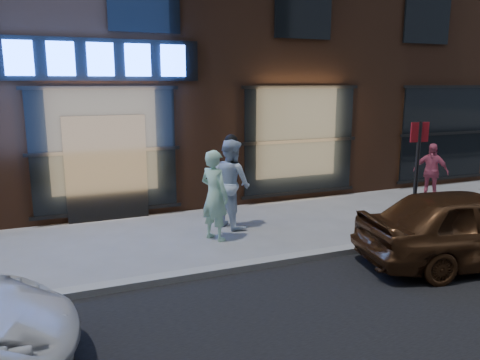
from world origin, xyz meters
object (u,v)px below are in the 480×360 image
(sign_post, at_px, (417,170))
(gold_sedan, at_px, (472,227))
(man_bowtie, at_px, (214,195))
(passerby, at_px, (431,172))
(man_cap, at_px, (231,183))

(sign_post, bearing_deg, gold_sedan, -79.50)
(gold_sedan, relative_size, sign_post, 1.65)
(man_bowtie, bearing_deg, passerby, -109.22)
(man_bowtie, height_order, sign_post, sign_post)
(man_bowtie, height_order, man_cap, man_cap)
(man_cap, xyz_separation_m, passerby, (5.83, 0.22, -0.20))
(man_cap, distance_m, gold_sedan, 4.74)
(man_bowtie, bearing_deg, sign_post, -140.92)
(man_cap, distance_m, sign_post, 3.79)
(gold_sedan, xyz_separation_m, sign_post, (-0.06, 1.34, 0.77))
(passerby, distance_m, sign_post, 3.85)
(man_bowtie, xyz_separation_m, passerby, (6.46, 0.92, -0.14))
(passerby, bearing_deg, gold_sedan, -70.81)
(passerby, height_order, sign_post, sign_post)
(passerby, bearing_deg, man_bowtie, -116.73)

